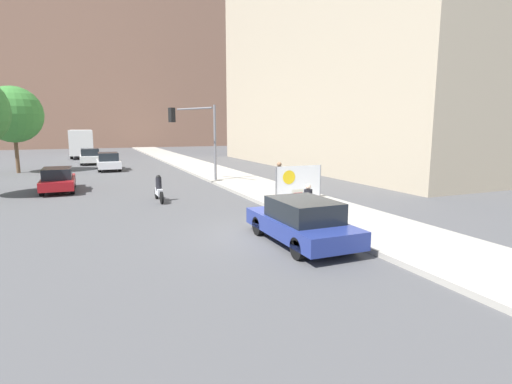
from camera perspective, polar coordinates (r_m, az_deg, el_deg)
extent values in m
plane|color=#4F4F51|center=(13.58, 2.44, -6.28)|extent=(160.00, 160.00, 0.00)
cube|color=#A8A399|center=(28.60, -3.89, 2.11)|extent=(3.79, 90.00, 0.17)
cube|color=#936B56|center=(81.78, -21.41, 19.97)|extent=(52.00, 12.00, 39.32)
cube|color=tan|center=(38.85, 11.69, 22.35)|extent=(10.00, 32.00, 25.09)
cylinder|color=#474C56|center=(16.08, 7.23, -2.47)|extent=(0.03, 0.03, 0.45)
cylinder|color=#474C56|center=(16.27, 8.36, -2.36)|extent=(0.03, 0.03, 0.45)
cylinder|color=#474C56|center=(16.39, 6.58, -2.23)|extent=(0.03, 0.03, 0.45)
cylinder|color=#474C56|center=(16.58, 7.69, -2.12)|extent=(0.03, 0.03, 0.45)
cube|color=navy|center=(16.28, 7.48, -1.49)|extent=(0.40, 0.40, 0.02)
cube|color=navy|center=(16.41, 7.16, -0.69)|extent=(0.40, 0.02, 0.38)
cylinder|color=#756651|center=(16.13, 7.78, -1.24)|extent=(0.18, 0.42, 0.18)
cylinder|color=#756651|center=(16.02, 8.14, -2.54)|extent=(0.16, 0.16, 0.45)
cube|color=black|center=(16.00, 8.23, -3.18)|extent=(0.20, 0.28, 0.10)
cylinder|color=black|center=(16.26, 7.45, -0.54)|extent=(0.34, 0.34, 0.52)
sphere|color=beige|center=(16.20, 7.47, 0.75)|extent=(0.22, 0.22, 0.22)
cylinder|color=black|center=(16.02, 6.59, -0.38)|extent=(0.45, 0.09, 0.09)
cube|color=#EAE5C6|center=(15.91, 5.96, -0.24)|extent=(0.51, 0.02, 0.36)
cube|color=#AD1414|center=(15.90, 5.98, -0.25)|extent=(0.39, 0.01, 0.09)
cylinder|color=#424247|center=(19.63, 3.30, 0.36)|extent=(0.28, 0.28, 0.87)
cylinder|color=black|center=(19.52, 3.32, 2.63)|extent=(0.34, 0.34, 0.69)
sphere|color=#936B4C|center=(19.47, 3.34, 3.97)|extent=(0.23, 0.23, 0.23)
cylinder|color=slate|center=(18.99, 2.87, 1.19)|extent=(0.06, 0.06, 1.62)
cylinder|color=slate|center=(20.17, 9.15, 1.56)|extent=(0.06, 0.06, 1.62)
cube|color=white|center=(19.55, 6.10, 1.53)|extent=(2.45, 0.02, 1.52)
cylinder|color=yellow|center=(19.24, 4.74, 2.11)|extent=(0.67, 0.01, 0.67)
cylinder|color=slate|center=(26.37, -5.88, 6.99)|extent=(0.16, 0.16, 4.89)
cylinder|color=slate|center=(25.29, -8.84, 11.69)|extent=(1.48, 3.08, 0.11)
cube|color=black|center=(24.27, -11.94, 10.71)|extent=(0.40, 0.40, 0.84)
sphere|color=green|center=(24.26, -11.91, 10.05)|extent=(0.18, 0.18, 0.18)
cube|color=navy|center=(12.72, 6.37, -4.92)|extent=(1.90, 4.47, 0.53)
cube|color=black|center=(12.43, 6.82, -2.51)|extent=(1.63, 2.32, 0.63)
cylinder|color=black|center=(13.61, 0.38, -4.86)|extent=(0.22, 0.64, 0.64)
cylinder|color=black|center=(14.34, 6.56, -4.18)|extent=(0.22, 0.64, 0.64)
cylinder|color=black|center=(11.22, 6.08, -8.01)|extent=(0.22, 0.64, 0.64)
cylinder|color=black|center=(12.09, 13.10, -6.92)|extent=(0.22, 0.64, 0.64)
cube|color=maroon|center=(25.42, -26.40, 1.25)|extent=(1.72, 4.38, 0.49)
cube|color=black|center=(25.18, -26.51, 2.42)|extent=(1.48, 2.28, 0.60)
cylinder|color=black|center=(26.84, -27.82, 1.10)|extent=(0.22, 0.64, 0.64)
cylinder|color=black|center=(26.75, -24.62, 1.30)|extent=(0.22, 0.64, 0.64)
cylinder|color=black|center=(24.16, -28.31, 0.26)|extent=(0.22, 0.64, 0.64)
cylinder|color=black|center=(24.06, -24.76, 0.49)|extent=(0.22, 0.64, 0.64)
cube|color=silver|center=(36.24, -20.33, 3.83)|extent=(1.79, 4.58, 0.57)
cube|color=black|center=(36.01, -20.37, 4.78)|extent=(1.54, 2.38, 0.66)
cylinder|color=black|center=(37.64, -21.62, 3.57)|extent=(0.22, 0.64, 0.64)
cylinder|color=black|center=(37.72, -19.23, 3.72)|extent=(0.22, 0.64, 0.64)
cylinder|color=black|center=(34.82, -21.48, 3.17)|extent=(0.22, 0.64, 0.64)
cylinder|color=black|center=(34.90, -18.89, 3.32)|extent=(0.22, 0.64, 0.64)
cube|color=white|center=(42.96, -22.59, 4.47)|extent=(1.88, 4.44, 0.59)
cube|color=black|center=(42.74, -22.64, 5.30)|extent=(1.62, 2.31, 0.68)
cylinder|color=black|center=(44.35, -23.67, 4.21)|extent=(0.22, 0.64, 0.64)
cylinder|color=black|center=(44.36, -21.52, 4.35)|extent=(0.22, 0.64, 0.64)
cylinder|color=black|center=(41.60, -23.69, 3.93)|extent=(0.22, 0.64, 0.64)
cylinder|color=black|center=(41.62, -21.40, 4.07)|extent=(0.22, 0.64, 0.64)
cube|color=silver|center=(53.39, -23.69, 6.59)|extent=(2.49, 10.24, 2.83)
cube|color=black|center=(53.39, -23.70, 6.78)|extent=(2.51, 9.73, 0.91)
cylinder|color=black|center=(56.64, -24.69, 5.28)|extent=(0.30, 1.04, 1.04)
cylinder|color=black|center=(56.63, -22.47, 5.43)|extent=(0.30, 1.04, 1.04)
cylinder|color=black|center=(50.31, -24.86, 4.87)|extent=(0.30, 1.04, 1.04)
cylinder|color=black|center=(50.29, -22.36, 5.03)|extent=(0.30, 1.04, 1.04)
cube|color=silver|center=(20.27, -13.71, 0.04)|extent=(0.24, 0.91, 0.32)
cylinder|color=black|center=(20.17, -13.73, 1.12)|extent=(0.28, 0.28, 0.63)
sphere|color=black|center=(20.13, -13.77, 2.06)|extent=(0.24, 0.24, 0.24)
cylinder|color=black|center=(21.05, -14.04, -0.14)|extent=(0.10, 0.60, 0.60)
cylinder|color=black|center=(19.56, -13.32, -0.81)|extent=(0.10, 0.60, 0.60)
cylinder|color=brown|center=(37.08, -30.99, 4.71)|extent=(0.28, 0.28, 3.07)
sphere|color=#387A33|center=(37.03, -31.39, 9.44)|extent=(4.40, 4.40, 4.40)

